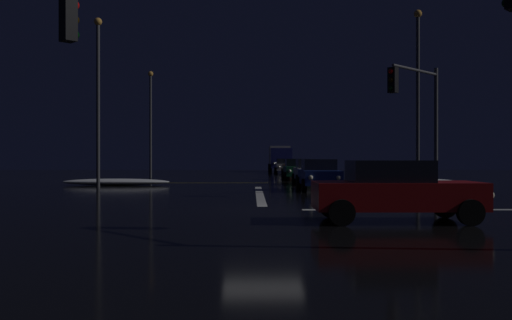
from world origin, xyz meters
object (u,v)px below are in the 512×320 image
traffic_signal_ne (418,105)px  streetlamp_left_near (98,90)px  sedan_blue (319,174)px  sedan_silver (284,166)px  streetlamp_left_far (151,116)px  sedan_orange (293,167)px  sedan_gray (298,168)px  sedan_green (297,169)px  streetlamp_right_near (418,86)px  sedan_white (310,171)px  sedan_red_crossing (395,190)px  box_truck (280,157)px

traffic_signal_ne → streetlamp_left_near: 17.04m
sedan_blue → traffic_signal_ne: traffic_signal_ne is taller
sedan_silver → streetlamp_left_near: bearing=-112.2°
streetlamp_left_near → streetlamp_left_far: size_ratio=1.05×
sedan_blue → sedan_orange: size_ratio=1.00×
sedan_silver → sedan_gray: bearing=-88.1°
sedan_green → sedan_gray: 5.90m
streetlamp_right_near → sedan_white: bearing=143.6°
sedan_silver → sedan_white: bearing=-89.6°
sedan_silver → sedan_red_crossing: size_ratio=1.00×
sedan_gray → sedan_silver: 12.42m
sedan_red_crossing → sedan_gray: bearing=89.6°
sedan_white → sedan_green: bearing=92.5°
streetlamp_left_near → sedan_green: bearing=42.7°
sedan_gray → sedan_blue: bearing=-91.4°
sedan_white → sedan_silver: size_ratio=1.00×
traffic_signal_ne → sedan_gray: bearing=98.4°
sedan_green → box_truck: size_ratio=0.52×
sedan_blue → streetlamp_right_near: streetlamp_right_near is taller
sedan_blue → sedan_silver: 31.77m
streetlamp_left_far → box_truck: bearing=60.4°
sedan_silver → box_truck: size_ratio=0.52×
streetlamp_left_near → traffic_signal_ne: bearing=-22.1°
box_truck → streetlamp_right_near: (5.79, -36.81, 3.90)m
sedan_red_crossing → streetlamp_left_near: streetlamp_left_near is taller
sedan_white → sedan_silver: same height
sedan_white → sedan_orange: bearing=89.1°
traffic_signal_ne → sedan_orange: bearing=96.4°
sedan_gray → traffic_signal_ne: (3.40, -23.12, 3.17)m
sedan_blue → sedan_silver: same height
sedan_gray → sedan_silver: size_ratio=1.00×
sedan_silver → streetlamp_left_far: bearing=-132.2°
sedan_green → traffic_signal_ne: 17.97m
sedan_gray → box_truck: box_truck is taller
sedan_orange → streetlamp_left_near: (-12.39, -23.31, 4.57)m
box_truck → streetlamp_left_near: size_ratio=0.89×
sedan_white → sedan_orange: same height
streetlamp_left_far → streetlamp_left_near: bearing=-90.0°
sedan_silver → box_truck: box_truck is taller
streetlamp_right_near → streetlamp_left_far: size_ratio=1.10×
sedan_gray → streetlamp_right_near: streetlamp_right_near is taller
traffic_signal_ne → sedan_red_crossing: bearing=-109.5°
sedan_orange → sedan_red_crossing: size_ratio=1.00×
sedan_white → traffic_signal_ne: 11.52m
sedan_white → streetlamp_left_near: bearing=-161.4°
sedan_orange → streetlamp_right_near: 24.37m
traffic_signal_ne → streetlamp_left_near: size_ratio=0.62×
sedan_silver → traffic_signal_ne: size_ratio=0.75×
sedan_blue → sedan_gray: size_ratio=1.00×
streetlamp_left_near → streetlamp_left_far: streetlamp_left_near is taller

